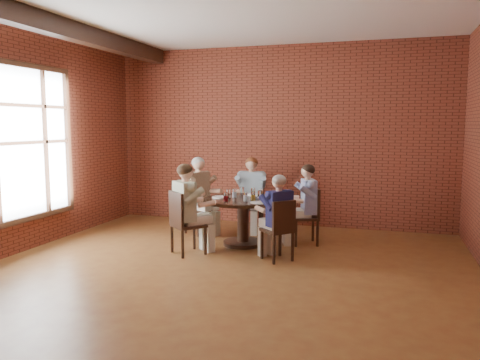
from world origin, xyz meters
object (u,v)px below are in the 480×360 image
(diner_c, at_px, (200,196))
(smartphone, at_px, (264,201))
(diner_e, at_px, (277,218))
(chair_c, at_px, (197,204))
(chair_d, at_px, (183,220))
(dining_table, at_px, (243,212))
(chair_b, at_px, (252,203))
(diner_d, at_px, (188,209))
(diner_b, at_px, (251,195))
(chair_a, at_px, (310,214))
(chair_e, at_px, (280,228))
(diner_a, at_px, (305,205))

(diner_c, height_order, smartphone, diner_c)
(diner_e, bearing_deg, chair_c, -82.33)
(chair_d, bearing_deg, dining_table, -90.00)
(chair_b, height_order, diner_d, diner_d)
(dining_table, bearing_deg, diner_e, -43.44)
(chair_b, distance_m, diner_b, 0.18)
(diner_d, bearing_deg, chair_a, -105.32)
(chair_e, bearing_deg, chair_d, -43.48)
(diner_c, relative_size, chair_e, 1.54)
(chair_b, xyz_separation_m, chair_c, (-0.88, -0.47, 0.00))
(diner_a, relative_size, chair_c, 1.36)
(chair_c, xyz_separation_m, diner_e, (1.74, -1.25, 0.10))
(dining_table, distance_m, diner_e, 0.98)
(chair_d, distance_m, chair_e, 1.45)
(chair_b, relative_size, smartphone, 7.35)
(diner_b, xyz_separation_m, diner_c, (-0.81, -0.43, 0.01))
(diner_a, distance_m, diner_e, 1.04)
(smartphone, bearing_deg, chair_b, 92.15)
(chair_c, height_order, diner_d, diner_d)
(diner_a, xyz_separation_m, diner_c, (-1.89, 0.19, 0.03))
(diner_d, xyz_separation_m, diner_e, (1.34, 0.06, -0.06))
(diner_a, distance_m, diner_b, 1.24)
(diner_a, distance_m, chair_d, 1.99)
(chair_b, height_order, smartphone, chair_b)
(chair_d, xyz_separation_m, diner_e, (1.39, 0.13, 0.10))
(diner_c, bearing_deg, diner_a, -66.36)
(chair_c, xyz_separation_m, chair_e, (1.79, -1.30, -0.03))
(chair_b, bearing_deg, diner_d, -113.16)
(diner_a, distance_m, smartphone, 0.76)
(dining_table, height_order, chair_b, chair_b)
(diner_a, bearing_deg, diner_d, -75.75)
(diner_d, distance_m, smartphone, 1.17)
(chair_a, bearing_deg, smartphone, -68.92)
(chair_a, height_order, diner_c, diner_c)
(chair_d, relative_size, smartphone, 7.40)
(chair_b, relative_size, chair_d, 0.99)
(dining_table, bearing_deg, chair_d, -130.69)
(diner_e, bearing_deg, diner_d, -44.00)
(dining_table, relative_size, smartphone, 9.93)
(chair_b, xyz_separation_m, chair_d, (-0.53, -1.85, 0.00))
(diner_b, xyz_separation_m, diner_d, (-0.49, -1.70, 0.01))
(diner_d, relative_size, chair_e, 1.54)
(dining_table, distance_m, chair_a, 1.08)
(dining_table, height_order, diner_c, diner_c)
(chair_d, xyz_separation_m, smartphone, (1.08, 0.63, 0.24))
(chair_c, xyz_separation_m, smartphone, (1.42, -0.75, 0.24))
(chair_a, bearing_deg, chair_d, -75.67)
(chair_b, relative_size, diner_c, 0.69)
(diner_d, xyz_separation_m, smartphone, (1.02, 0.56, 0.08))
(chair_a, xyz_separation_m, smartphone, (-0.62, -0.54, 0.26))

